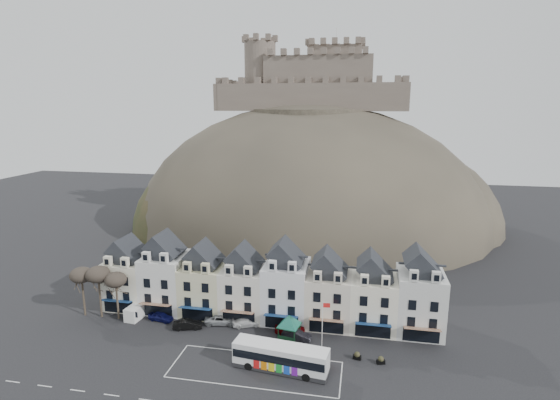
% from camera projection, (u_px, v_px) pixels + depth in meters
% --- Properties ---
extents(ground, '(300.00, 300.00, 0.00)m').
position_uv_depth(ground, '(238.00, 373.00, 55.81)').
color(ground, black).
rests_on(ground, ground).
extents(coach_bay_markings, '(22.00, 7.50, 0.01)m').
position_uv_depth(coach_bay_markings, '(256.00, 369.00, 56.64)').
color(coach_bay_markings, silver).
rests_on(coach_bay_markings, ground).
extents(townhouse_terrace, '(54.40, 9.35, 11.80)m').
position_uv_depth(townhouse_terrace, '(266.00, 285.00, 69.96)').
color(townhouse_terrace, '#EBE6CC').
rests_on(townhouse_terrace, ground).
extents(castle_hill, '(100.00, 76.00, 68.00)m').
position_uv_depth(castle_hill, '(312.00, 227.00, 121.68)').
color(castle_hill, '#38342B').
rests_on(castle_hill, ground).
extents(castle, '(50.20, 22.20, 22.00)m').
position_uv_depth(castle, '(315.00, 80.00, 119.93)').
color(castle, '#65574D').
rests_on(castle, ground).
extents(tree_left_far, '(3.61, 3.61, 8.24)m').
position_uv_depth(tree_left_far, '(81.00, 275.00, 69.80)').
color(tree_left_far, '#382C24').
rests_on(tree_left_far, ground).
extents(tree_left_mid, '(3.78, 3.78, 8.64)m').
position_uv_depth(tree_left_mid, '(98.00, 275.00, 69.16)').
color(tree_left_mid, '#382C24').
rests_on(tree_left_mid, ground).
extents(tree_left_near, '(3.43, 3.43, 7.84)m').
position_uv_depth(tree_left_near, '(116.00, 280.00, 68.75)').
color(tree_left_near, '#382C24').
rests_on(tree_left_near, ground).
extents(bus, '(12.65, 4.31, 3.50)m').
position_uv_depth(bus, '(281.00, 356.00, 56.16)').
color(bus, '#262628').
rests_on(bus, ground).
extents(bus_shelter, '(5.89, 5.89, 3.80)m').
position_uv_depth(bus_shelter, '(289.00, 321.00, 63.36)').
color(bus_shelter, black).
rests_on(bus_shelter, ground).
extents(red_buoy, '(1.61, 1.61, 1.99)m').
position_uv_depth(red_buoy, '(324.00, 359.00, 57.23)').
color(red_buoy, black).
rests_on(red_buoy, ground).
extents(flagpole, '(1.06, 0.19, 7.36)m').
position_uv_depth(flagpole, '(323.00, 323.00, 60.19)').
color(flagpole, silver).
rests_on(flagpole, ground).
extents(white_van, '(2.51, 4.84, 2.12)m').
position_uv_depth(white_van, '(138.00, 311.00, 70.49)').
color(white_van, white).
rests_on(white_van, ground).
extents(planter_west, '(1.18, 0.76, 1.09)m').
position_uv_depth(planter_west, '(357.00, 356.00, 58.79)').
color(planter_west, black).
rests_on(planter_west, ground).
extents(planter_east, '(1.18, 0.82, 1.07)m').
position_uv_depth(planter_east, '(381.00, 360.00, 57.78)').
color(planter_east, black).
rests_on(planter_east, ground).
extents(car_navy, '(4.27, 2.24, 1.39)m').
position_uv_depth(car_navy, '(161.00, 317.00, 69.30)').
color(car_navy, '#0D0F41').
rests_on(car_navy, ground).
extents(car_black, '(4.69, 2.76, 1.46)m').
position_uv_depth(car_black, '(188.00, 324.00, 66.77)').
color(car_black, black).
rests_on(car_black, ground).
extents(car_silver, '(5.47, 3.22, 1.45)m').
position_uv_depth(car_silver, '(222.00, 319.00, 68.31)').
color(car_silver, '#9DA1A4').
rests_on(car_silver, ground).
extents(car_white, '(4.73, 3.34, 1.27)m').
position_uv_depth(car_white, '(247.00, 322.00, 67.58)').
color(car_white, white).
rests_on(car_white, ground).
extents(car_maroon, '(4.79, 2.62, 1.54)m').
position_uv_depth(car_maroon, '(290.00, 328.00, 65.53)').
color(car_maroon, '#5A0508').
rests_on(car_maroon, ground).
extents(car_charcoal, '(4.43, 1.91, 1.42)m').
position_uv_depth(car_charcoal, '(296.00, 335.00, 63.64)').
color(car_charcoal, black).
rests_on(car_charcoal, ground).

